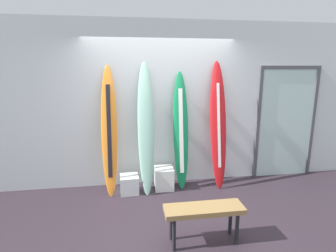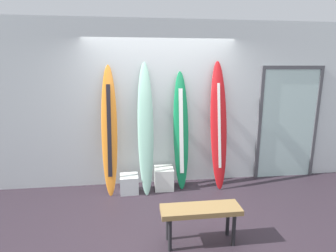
# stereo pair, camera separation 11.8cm
# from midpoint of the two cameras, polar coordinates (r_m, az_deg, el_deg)

# --- Properties ---
(ground) EXTENTS (8.00, 8.00, 0.04)m
(ground) POSITION_cam_midpoint_polar(r_m,az_deg,el_deg) (3.87, -0.19, -19.44)
(ground) COLOR #2E242C
(wall_back) EXTENTS (7.20, 0.20, 2.80)m
(wall_back) POSITION_cam_midpoint_polar(r_m,az_deg,el_deg) (4.62, -2.59, 4.68)
(wall_back) COLOR silver
(wall_back) RESTS_ON ground
(surfboard_sunset) EXTENTS (0.26, 0.48, 2.08)m
(surfboard_sunset) POSITION_cam_midpoint_polar(r_m,az_deg,el_deg) (4.32, -13.34, -1.05)
(surfboard_sunset) COLOR orange
(surfboard_sunset) RESTS_ON ground
(surfboard_seafoam) EXTENTS (0.27, 0.55, 2.13)m
(surfboard_seafoam) POSITION_cam_midpoint_polar(r_m,az_deg,el_deg) (4.28, -5.63, -0.74)
(surfboard_seafoam) COLOR #8DC4AD
(surfboard_seafoam) RESTS_ON ground
(surfboard_emerald) EXTENTS (0.26, 0.38, 1.97)m
(surfboard_emerald) POSITION_cam_midpoint_polar(r_m,az_deg,el_deg) (4.44, 2.02, -1.23)
(surfboard_emerald) COLOR #148049
(surfboard_emerald) RESTS_ON ground
(surfboard_crimson) EXTENTS (0.28, 0.47, 2.14)m
(surfboard_crimson) POSITION_cam_midpoint_polar(r_m,az_deg,el_deg) (4.54, 10.05, 0.15)
(surfboard_crimson) COLOR red
(surfboard_crimson) RESTS_ON ground
(display_block_left) EXTENTS (0.33, 0.33, 0.37)m
(display_block_left) POSITION_cam_midpoint_polar(r_m,az_deg,el_deg) (4.59, -1.62, -11.20)
(display_block_left) COLOR white
(display_block_left) RESTS_ON ground
(display_block_center) EXTENTS (0.31, 0.31, 0.29)m
(display_block_center) POSITION_cam_midpoint_polar(r_m,az_deg,el_deg) (4.51, -9.10, -12.31)
(display_block_center) COLOR white
(display_block_center) RESTS_ON ground
(glass_door) EXTENTS (1.16, 0.06, 2.06)m
(glass_door) POSITION_cam_midpoint_polar(r_m,az_deg,el_deg) (5.34, 23.48, 1.06)
(glass_door) COLOR silver
(glass_door) RESTS_ON ground
(bench) EXTENTS (0.93, 0.29, 0.46)m
(bench) POSITION_cam_midpoint_polar(r_m,az_deg,el_deg) (3.24, 6.70, -17.97)
(bench) COLOR olive
(bench) RESTS_ON ground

